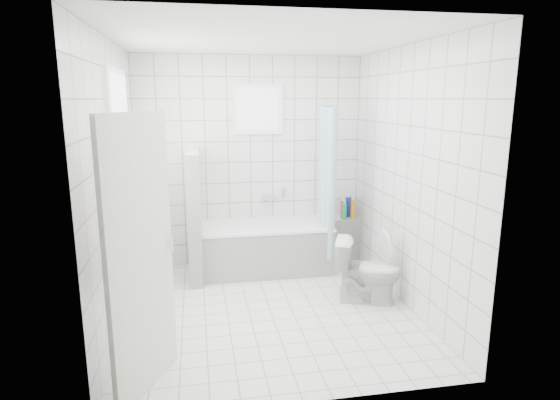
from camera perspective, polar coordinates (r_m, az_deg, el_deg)
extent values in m
plane|color=white|center=(4.84, -1.24, -13.20)|extent=(3.00, 3.00, 0.00)
plane|color=white|center=(4.40, -1.40, 19.02)|extent=(3.00, 3.00, 0.00)
cube|color=white|center=(5.91, -3.58, 4.65)|extent=(2.80, 0.02, 2.60)
cube|color=white|center=(3.00, 3.15, -2.87)|extent=(2.80, 0.02, 2.60)
cube|color=white|center=(4.45, -19.43, 1.44)|extent=(0.02, 3.00, 2.60)
cube|color=white|center=(4.86, 15.25, 2.57)|extent=(0.02, 3.00, 2.60)
cube|color=white|center=(4.69, -18.59, 5.74)|extent=(0.01, 0.90, 1.40)
cube|color=white|center=(5.83, -2.62, 10.97)|extent=(0.50, 0.01, 0.50)
cube|color=white|center=(4.82, -17.46, -3.00)|extent=(0.18, 1.02, 0.08)
cube|color=silver|center=(3.40, -16.58, -6.82)|extent=(0.38, 0.74, 2.00)
cube|color=white|center=(5.79, -1.76, -5.91)|extent=(1.55, 0.75, 0.55)
cube|color=white|center=(5.71, -1.77, -3.14)|extent=(1.57, 0.77, 0.03)
cube|color=white|center=(5.56, -10.41, -1.80)|extent=(0.15, 0.85, 1.50)
cube|color=white|center=(6.28, 8.00, -4.57)|extent=(0.40, 0.24, 0.55)
imported|color=white|center=(4.98, 10.62, -8.47)|extent=(0.75, 0.59, 0.67)
cylinder|color=silver|center=(5.63, 5.62, 11.39)|extent=(0.02, 0.80, 0.02)
cube|color=silver|center=(5.98, -1.32, 0.38)|extent=(0.18, 0.06, 0.06)
imported|color=#C26198|center=(5.08, -17.03, -0.75)|extent=(0.10, 0.10, 0.17)
imported|color=silver|center=(4.73, -17.52, -1.62)|extent=(0.18, 0.18, 0.18)
imported|color=#D15191|center=(4.46, -17.99, -1.65)|extent=(0.16, 0.16, 0.31)
cylinder|color=orange|center=(6.10, 8.92, -1.14)|extent=(0.06, 0.06, 0.26)
cylinder|color=green|center=(6.10, 7.84, -1.41)|extent=(0.06, 0.06, 0.20)
cylinder|color=#1629B7|center=(6.22, 8.32, -0.84)|extent=(0.06, 0.06, 0.27)
cylinder|color=red|center=(6.17, 7.69, -1.13)|extent=(0.06, 0.06, 0.23)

